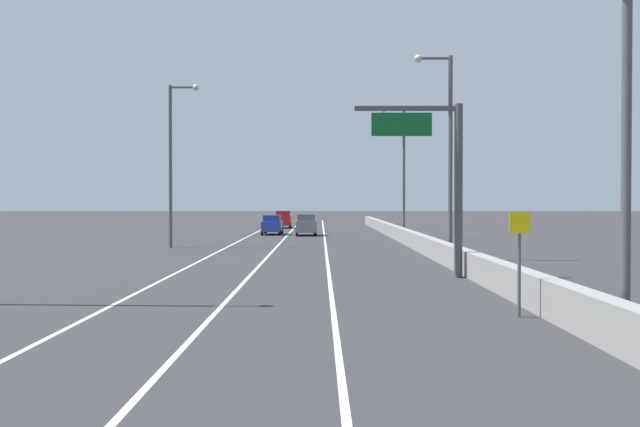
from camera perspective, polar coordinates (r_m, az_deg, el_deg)
ground_plane at (r=69.51m, az=-1.14°, el=-1.74°), size 320.00×320.00×0.00m
lane_stripe_left at (r=60.87m, az=-6.47°, el=-2.14°), size 0.16×130.00×0.00m
lane_stripe_center at (r=60.59m, az=-3.17°, el=-2.15°), size 0.16×130.00×0.00m
lane_stripe_right at (r=60.52m, az=0.14°, el=-2.15°), size 0.16×130.00×0.00m
jersey_barrier_right at (r=45.98m, az=8.00°, el=-2.48°), size 0.60×120.00×1.10m
overhead_sign_gantry at (r=33.13m, az=8.88°, el=3.40°), size 4.68×0.36×7.50m
speed_advisory_sign at (r=22.33m, az=14.54°, el=-3.08°), size 0.60×0.11×3.00m
lamp_post_right_near at (r=19.72m, az=21.22°, el=10.11°), size 2.14×0.44×11.43m
lamp_post_right_second at (r=42.85m, az=9.24°, el=5.21°), size 2.14×0.44×11.43m
lamp_post_right_third at (r=66.63m, az=5.89°, el=3.71°), size 2.14×0.44×11.43m
lamp_post_left_mid at (r=54.03m, az=-11.19°, el=4.33°), size 2.14×0.44×11.43m
car_red_0 at (r=90.77m, az=-3.02°, el=-0.45°), size 1.92×4.68×2.06m
car_blue_1 at (r=73.39m, az=-3.85°, el=-0.85°), size 1.90×4.72×1.90m
car_gray_2 at (r=71.37m, az=-1.30°, el=-0.86°), size 2.07×4.44×2.02m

